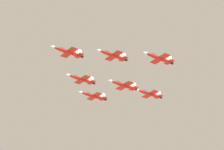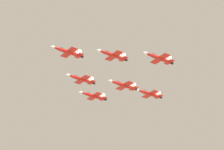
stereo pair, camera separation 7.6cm
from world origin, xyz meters
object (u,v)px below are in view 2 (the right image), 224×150
object	(u,v)px
jet_right_outer	(93,96)
jet_trailing	(149,94)
jet_slot_rear	(123,85)
jet_lead	(68,52)
jet_left_wingman	(113,55)
jet_left_outer	(159,58)
jet_right_wingman	(81,79)

from	to	relation	value
jet_right_outer	jet_trailing	size ratio (longest dim) A/B	1.03
jet_slot_rear	jet_trailing	xyz separation A→B (m)	(7.44, -12.25, -0.25)
jet_lead	jet_left_wingman	xyz separation A→B (m)	(-2.97, -18.57, -2.60)
jet_left_wingman	jet_left_outer	size ratio (longest dim) A/B	0.97
jet_lead	jet_slot_rear	size ratio (longest dim) A/B	1.00
jet_right_outer	jet_right_wingman	bearing A→B (deg)	41.06
jet_left_outer	jet_slot_rear	world-z (taller)	jet_left_outer
jet_right_outer	jet_slot_rear	distance (m)	24.71
jet_lead	jet_slot_rear	bearing A→B (deg)	-179.84
jet_left_outer	jet_right_outer	distance (m)	48.75
jet_left_wingman	jet_left_outer	bearing A→B (deg)	139.42
jet_left_outer	jet_right_outer	xyz separation A→B (m)	(41.64, 25.29, 1.70)
jet_right_wingman	jet_right_outer	xyz separation A→B (m)	(17.85, -5.92, 0.27)
jet_lead	jet_slot_rear	distance (m)	29.60
jet_left_wingman	jet_right_outer	bearing A→B (deg)	-111.63
jet_left_outer	jet_slot_rear	size ratio (longest dim) A/B	1.00
jet_left_outer	jet_slot_rear	xyz separation A→B (m)	(20.82, 12.64, -2.43)
jet_left_wingman	jet_right_wingman	distance (m)	24.38
jet_left_wingman	jet_slot_rear	distance (m)	19.41
jet_slot_rear	jet_trailing	size ratio (longest dim) A/B	1.03
jet_left_wingman	jet_trailing	xyz separation A→B (m)	(25.29, -18.17, -5.04)
jet_slot_rear	jet_right_outer	bearing A→B (deg)	-90.99
jet_left_wingman	jet_right_outer	size ratio (longest dim) A/B	0.97
jet_left_wingman	jet_right_wingman	bearing A→B (deg)	-90.21
jet_right_outer	jet_slot_rear	xyz separation A→B (m)	(-20.82, -12.65, -4.13)
jet_right_wingman	jet_lead	bearing A→B (deg)	39.28
jet_left_outer	jet_slot_rear	bearing A→B (deg)	-90.94
jet_lead	jet_left_outer	bearing A→B (deg)	139.80
jet_lead	jet_left_wingman	bearing A→B (deg)	139.80
jet_lead	jet_trailing	distance (m)	43.66
jet_lead	jet_left_wingman	world-z (taller)	jet_lead
jet_left_outer	jet_trailing	xyz separation A→B (m)	(28.26, 0.40, -2.68)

